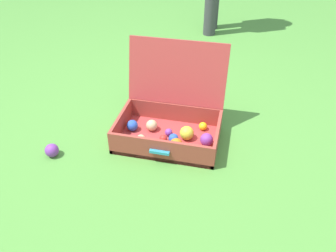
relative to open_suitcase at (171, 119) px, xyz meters
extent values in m
plane|color=#4C8C38|center=(-0.10, -0.07, -0.12)|extent=(16.00, 16.00, 0.00)
cube|color=#B23838|center=(0.00, -0.06, -0.11)|extent=(0.59, 0.39, 0.03)
cube|color=#9E3D33|center=(-0.29, -0.06, -0.05)|extent=(0.02, 0.39, 0.14)
cube|color=#9E3D33|center=(0.28, -0.06, -0.05)|extent=(0.02, 0.39, 0.14)
cube|color=#9E3D33|center=(0.00, -0.24, -0.05)|extent=(0.56, 0.02, 0.14)
cube|color=#9E3D33|center=(0.00, 0.13, -0.05)|extent=(0.56, 0.02, 0.14)
cube|color=#B23838|center=(0.00, 0.18, 0.22)|extent=(0.59, 0.11, 0.38)
cube|color=teal|center=(0.00, -0.27, -0.04)|extent=(0.11, 0.02, 0.02)
sphere|color=#CCDB38|center=(0.11, -0.05, -0.05)|extent=(0.08, 0.08, 0.08)
sphere|color=#D1B784|center=(-0.15, -0.14, -0.07)|extent=(0.05, 0.05, 0.05)
sphere|color=orange|center=(0.07, -0.16, -0.06)|extent=(0.07, 0.07, 0.07)
sphere|color=purple|center=(-0.01, -0.04, -0.07)|extent=(0.05, 0.05, 0.05)
sphere|color=blue|center=(-0.23, -0.04, -0.06)|extent=(0.07, 0.07, 0.07)
sphere|color=#D1B784|center=(-0.12, -0.01, -0.06)|extent=(0.07, 0.07, 0.07)
sphere|color=red|center=(-0.02, -0.11, -0.07)|extent=(0.04, 0.04, 0.04)
sphere|color=purple|center=(0.23, -0.08, -0.06)|extent=(0.07, 0.07, 0.07)
sphere|color=blue|center=(0.04, -0.10, -0.06)|extent=(0.06, 0.06, 0.06)
sphere|color=yellow|center=(0.18, 0.06, -0.07)|extent=(0.05, 0.05, 0.05)
sphere|color=purple|center=(-0.61, -0.34, -0.08)|extent=(0.08, 0.08, 0.08)
camera|label=1|loc=(0.36, -1.63, 1.16)|focal=36.68mm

